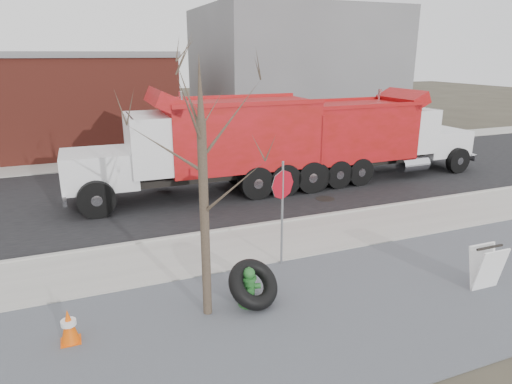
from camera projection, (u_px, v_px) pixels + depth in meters
name	position (u px, v px, depth m)	size (l,w,h in m)	color
ground	(291.00, 244.00, 12.90)	(120.00, 120.00, 0.00)	#383328
gravel_verge	(363.00, 304.00, 9.80)	(60.00, 5.00, 0.03)	slate
sidewalk	(287.00, 240.00, 13.12)	(60.00, 2.50, 0.06)	#9E9B93
curb	(269.00, 224.00, 14.26)	(60.00, 0.15, 0.11)	#9E9B93
road	(222.00, 186.00, 18.48)	(60.00, 9.40, 0.02)	black
far_sidewalk	(187.00, 157.00, 23.52)	(60.00, 2.00, 0.06)	#9E9B93
building_grey	(293.00, 71.00, 30.92)	(12.00, 10.00, 8.00)	slate
bare_tree	(202.00, 158.00, 8.48)	(3.20, 3.20, 5.20)	#382D23
fire_hydrant	(249.00, 288.00, 9.64)	(0.51, 0.49, 0.89)	#285F24
truck_tire	(253.00, 284.00, 9.62)	(1.38, 1.31, 1.03)	black
stop_sign	(282.00, 196.00, 11.09)	(0.70, 0.29, 2.71)	gray
sandwich_board	(487.00, 267.00, 10.27)	(0.75, 0.48, 1.04)	white
traffic_cone_far	(69.00, 326.00, 8.40)	(0.36, 0.36, 0.69)	#EB5207
dump_truck_red_a	(373.00, 134.00, 19.49)	(9.01, 2.59, 3.63)	black
dump_truck_red_b	(208.00, 143.00, 16.80)	(9.49, 2.90, 3.95)	black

